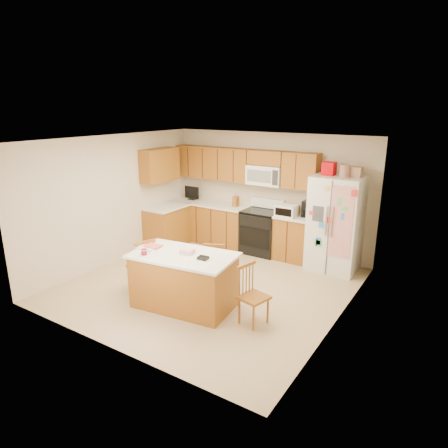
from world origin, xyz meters
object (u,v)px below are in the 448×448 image
Objects in this scene: refrigerator at (336,223)px; windsor_chair_back at (216,267)px; stove at (262,231)px; island at (184,280)px; windsor_chair_left at (142,266)px; windsor_chair_right at (253,296)px.

windsor_chair_back is at bearing -125.47° from refrigerator.
refrigerator reaches higher than windsor_chair_back.
island is (0.09, -2.77, -0.04)m from stove.
island reaches higher than windsor_chair_left.
stove reaches higher than windsor_chair_back.
windsor_chair_right reaches higher than windsor_chair_back.
windsor_chair_right is at bearing 2.07° from windsor_chair_left.
windsor_chair_left is (-0.82, -2.72, -0.04)m from stove.
windsor_chair_right is (1.23, -2.65, -0.06)m from stove.
island is at bearing -173.88° from windsor_chair_right.
refrigerator is at bearing -2.30° from stove.
stove is 0.55× the size of refrigerator.
refrigerator is 1.22× the size of island.
windsor_chair_left reaches higher than windsor_chair_right.
windsor_chair_left is (-2.39, -2.66, -0.48)m from refrigerator.
refrigerator is at bearing 54.53° from windsor_chair_back.
stove is 2.92m from windsor_chair_right.
island is (-1.48, -2.70, -0.49)m from refrigerator.
windsor_chair_right is (1.14, 0.12, -0.02)m from island.
refrigerator is 2.21× the size of windsor_chair_left.
island reaches higher than windsor_chair_right.
stove reaches higher than windsor_chair_left.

